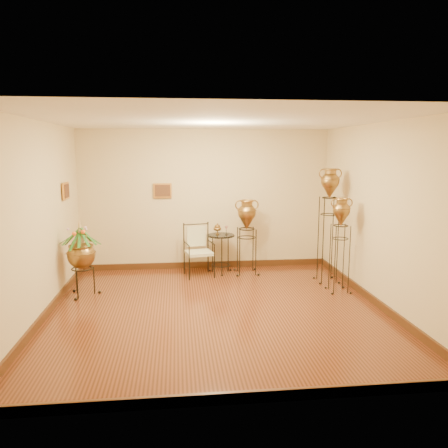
{
  "coord_description": "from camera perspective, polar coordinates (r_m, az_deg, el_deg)",
  "views": [
    {
      "loc": [
        -0.57,
        -6.25,
        2.37
      ],
      "look_at": [
        0.25,
        1.3,
        1.1
      ],
      "focal_mm": 35.0,
      "sensor_mm": 36.0,
      "label": 1
    }
  ],
  "objects": [
    {
      "name": "room_shell",
      "position": [
        6.32,
        -1.04,
        3.71
      ],
      "size": [
        5.02,
        5.02,
        2.81
      ],
      "color": "#D3BA88",
      "rests_on": "ground"
    },
    {
      "name": "amphora_short",
      "position": [
        8.48,
        2.97,
        -1.63
      ],
      "size": [
        0.57,
        0.57,
        1.48
      ],
      "rotation": [
        0.0,
        0.0,
        0.33
      ],
      "color": "black",
      "rests_on": "ground"
    },
    {
      "name": "side_table",
      "position": [
        8.58,
        -0.42,
        -3.79
      ],
      "size": [
        0.54,
        0.54,
        0.97
      ],
      "rotation": [
        0.0,
        0.0,
        -0.04
      ],
      "color": "black",
      "rests_on": "ground"
    },
    {
      "name": "planter_urn",
      "position": [
        7.54,
        -18.17,
        -3.45
      ],
      "size": [
        0.88,
        0.88,
        1.33
      ],
      "rotation": [
        0.0,
        0.0,
        -0.28
      ],
      "color": "black",
      "rests_on": "ground"
    },
    {
      "name": "ground",
      "position": [
        6.71,
        -0.94,
        -11.18
      ],
      "size": [
        5.0,
        5.0,
        0.0
      ],
      "primitive_type": "plane",
      "color": "brown",
      "rests_on": "ground"
    },
    {
      "name": "amphora_tall",
      "position": [
        8.11,
        13.48,
        -0.01
      ],
      "size": [
        0.53,
        0.53,
        2.09
      ],
      "rotation": [
        0.0,
        0.0,
        -0.38
      ],
      "color": "black",
      "rests_on": "ground"
    },
    {
      "name": "amphora_mid",
      "position": [
        7.61,
        14.91,
        -2.59
      ],
      "size": [
        0.41,
        0.41,
        1.62
      ],
      "rotation": [
        0.0,
        0.0,
        -0.14
      ],
      "color": "black",
      "rests_on": "ground"
    },
    {
      "name": "armchair",
      "position": [
        8.34,
        -3.29,
        -3.5
      ],
      "size": [
        0.65,
        0.62,
        0.99
      ],
      "rotation": [
        0.0,
        0.0,
        0.2
      ],
      "color": "black",
      "rests_on": "ground"
    }
  ]
}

